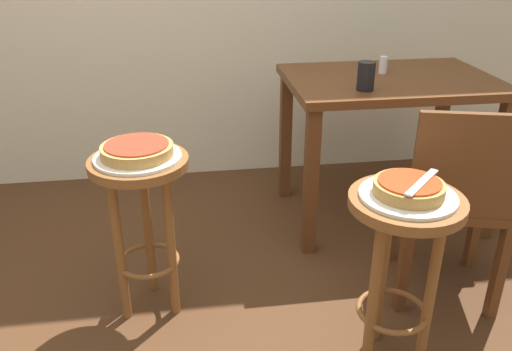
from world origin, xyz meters
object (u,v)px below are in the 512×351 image
object	(u,v)px
serving_plate_foreground	(408,196)
dining_table	(388,101)
cup_near_edge	(366,76)
wooden_chair	(455,198)
pizza_foreground	(409,188)
pizza_middle	(137,150)
stool_foreground	(401,246)
stool_middle	(142,201)
serving_plate_middle	(138,157)
pizza_server_knife	(422,182)
condiment_shaker	(383,65)

from	to	relation	value
serving_plate_foreground	dining_table	size ratio (longest dim) A/B	0.30
cup_near_edge	wooden_chair	size ratio (longest dim) A/B	0.15
pizza_foreground	pizza_middle	bearing A→B (deg)	153.03
stool_foreground	serving_plate_foreground	bearing A→B (deg)	90.00
stool_middle	serving_plate_middle	xyz separation A→B (m)	(0.00, -0.00, 0.18)
serving_plate_foreground	pizza_server_knife	xyz separation A→B (m)	(0.03, -0.02, 0.06)
dining_table	wooden_chair	size ratio (longest dim) A/B	1.19
serving_plate_middle	cup_near_edge	size ratio (longest dim) A/B	2.49
cup_near_edge	pizza_middle	bearing A→B (deg)	-157.58
serving_plate_foreground	pizza_middle	world-z (taller)	pizza_middle
condiment_shaker	pizza_middle	bearing A→B (deg)	-149.80
pizza_middle	wooden_chair	bearing A→B (deg)	-5.14
serving_plate_foreground	stool_foreground	bearing A→B (deg)	-90.00
serving_plate_foreground	serving_plate_middle	size ratio (longest dim) A/B	0.96
stool_middle	condiment_shaker	world-z (taller)	condiment_shaker
stool_foreground	serving_plate_foreground	world-z (taller)	serving_plate_foreground
wooden_chair	pizza_server_knife	xyz separation A→B (m)	(-0.33, -0.34, 0.26)
pizza_foreground	wooden_chair	world-z (taller)	wooden_chair
condiment_shaker	serving_plate_foreground	bearing A→B (deg)	-106.12
stool_middle	pizza_middle	xyz separation A→B (m)	(0.00, -0.00, 0.21)
serving_plate_foreground	serving_plate_middle	xyz separation A→B (m)	(-0.85, 0.43, 0.00)
stool_middle	pizza_server_knife	xyz separation A→B (m)	(0.88, -0.45, 0.24)
pizza_foreground	stool_middle	bearing A→B (deg)	153.03
stool_foreground	cup_near_edge	xyz separation A→B (m)	(0.14, 0.84, 0.34)
serving_plate_middle	stool_foreground	bearing A→B (deg)	-26.97
pizza_server_knife	pizza_middle	bearing A→B (deg)	107.63
pizza_middle	dining_table	distance (m)	1.33
serving_plate_foreground	condiment_shaker	bearing A→B (deg)	73.88
condiment_shaker	wooden_chair	distance (m)	0.86
condiment_shaker	pizza_foreground	bearing A→B (deg)	-106.12
serving_plate_foreground	wooden_chair	bearing A→B (deg)	42.25
stool_foreground	dining_table	xyz separation A→B (m)	(0.34, 1.03, 0.15)
serving_plate_middle	condiment_shaker	xyz separation A→B (m)	(1.17, 0.68, 0.13)
stool_foreground	wooden_chair	xyz separation A→B (m)	(0.36, 0.32, -0.02)
serving_plate_foreground	pizza_server_knife	world-z (taller)	pizza_server_knife
dining_table	condiment_shaker	size ratio (longest dim) A/B	12.00
condiment_shaker	pizza_server_knife	xyz separation A→B (m)	(-0.29, -1.13, -0.08)
serving_plate_foreground	cup_near_edge	xyz separation A→B (m)	(0.14, 0.84, 0.16)
serving_plate_foreground	pizza_middle	size ratio (longest dim) A/B	1.16
dining_table	cup_near_edge	size ratio (longest dim) A/B	7.93
pizza_middle	cup_near_edge	bearing A→B (deg)	22.42
serving_plate_middle	pizza_server_knife	world-z (taller)	pizza_server_knife
serving_plate_middle	pizza_middle	distance (m)	0.03
pizza_foreground	pizza_server_knife	world-z (taller)	pizza_server_knife
stool_foreground	stool_middle	bearing A→B (deg)	153.03
dining_table	wooden_chair	distance (m)	0.73
pizza_middle	condiment_shaker	distance (m)	1.36
stool_middle	wooden_chair	size ratio (longest dim) A/B	0.78
wooden_chair	pizza_server_knife	world-z (taller)	wooden_chair
stool_foreground	condiment_shaker	xyz separation A→B (m)	(0.32, 1.11, 0.32)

